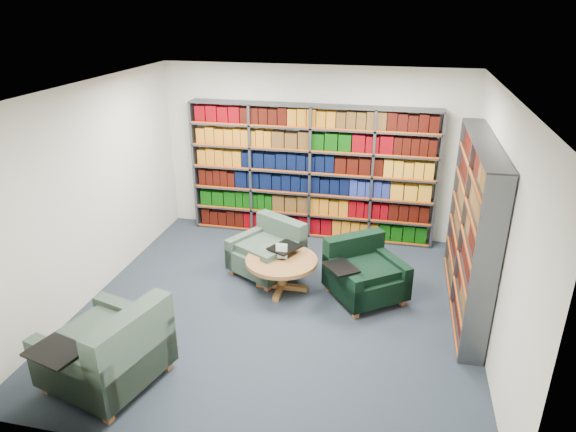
% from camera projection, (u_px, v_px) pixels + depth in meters
% --- Properties ---
extents(room_shell, '(5.02, 5.02, 2.82)m').
position_uv_depth(room_shell, '(277.00, 208.00, 6.18)').
color(room_shell, black).
rests_on(room_shell, ground).
extents(bookshelf_back, '(4.00, 0.28, 2.20)m').
position_uv_depth(bookshelf_back, '(311.00, 173.00, 8.40)').
color(bookshelf_back, '#47494F').
rests_on(bookshelf_back, ground).
extents(bookshelf_right, '(0.28, 2.50, 2.20)m').
position_uv_depth(bookshelf_right, '(472.00, 228.00, 6.37)').
color(bookshelf_right, '#47494F').
rests_on(bookshelf_right, ground).
extents(chair_teal_left, '(1.16, 1.16, 0.78)m').
position_uv_depth(chair_teal_left, '(270.00, 252.00, 7.51)').
color(chair_teal_left, '#022438').
rests_on(chair_teal_left, ground).
extents(chair_green_right, '(1.22, 1.22, 0.79)m').
position_uv_depth(chair_green_right, '(362.00, 274.00, 6.89)').
color(chair_green_right, black).
rests_on(chair_green_right, ground).
extents(chair_teal_front, '(1.27, 1.35, 0.94)m').
position_uv_depth(chair_teal_front, '(112.00, 354.00, 5.24)').
color(chair_teal_front, '#022438').
rests_on(chair_teal_front, ground).
extents(coffee_table, '(0.99, 0.99, 0.69)m').
position_uv_depth(coffee_table, '(282.00, 265.00, 7.01)').
color(coffee_table, '#A07437').
rests_on(coffee_table, ground).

